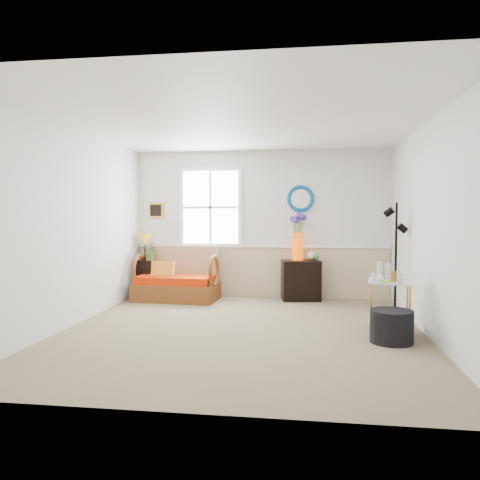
# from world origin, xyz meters

# --- Properties ---
(floor) EXTENTS (4.50, 5.00, 0.01)m
(floor) POSITION_xyz_m (0.00, 0.00, 0.00)
(floor) COLOR #827156
(floor) RESTS_ON ground
(ceiling) EXTENTS (4.50, 5.00, 0.01)m
(ceiling) POSITION_xyz_m (0.00, 0.00, 2.60)
(ceiling) COLOR white
(ceiling) RESTS_ON walls
(walls) EXTENTS (4.51, 5.01, 2.60)m
(walls) POSITION_xyz_m (0.00, 0.00, 1.30)
(walls) COLOR silver
(walls) RESTS_ON floor
(wainscot) EXTENTS (4.46, 0.02, 0.90)m
(wainscot) POSITION_xyz_m (0.00, 2.48, 0.45)
(wainscot) COLOR tan
(wainscot) RESTS_ON walls
(chair_rail) EXTENTS (4.46, 0.04, 0.06)m
(chair_rail) POSITION_xyz_m (0.00, 2.47, 0.92)
(chair_rail) COLOR white
(chair_rail) RESTS_ON walls
(window) EXTENTS (1.14, 0.06, 1.44)m
(window) POSITION_xyz_m (-0.90, 2.47, 1.60)
(window) COLOR white
(window) RESTS_ON walls
(picture) EXTENTS (0.28, 0.03, 0.28)m
(picture) POSITION_xyz_m (-1.92, 2.48, 1.55)
(picture) COLOR #B8862C
(picture) RESTS_ON walls
(mirror) EXTENTS (0.47, 0.07, 0.47)m
(mirror) POSITION_xyz_m (0.70, 2.48, 1.75)
(mirror) COLOR #046BA7
(mirror) RESTS_ON walls
(loveseat) EXTENTS (1.43, 0.87, 0.91)m
(loveseat) POSITION_xyz_m (-1.40, 1.97, 0.45)
(loveseat) COLOR brown
(loveseat) RESTS_ON floor
(throw_pillow) EXTENTS (0.38, 0.10, 0.38)m
(throw_pillow) POSITION_xyz_m (-1.62, 1.89, 0.49)
(throw_pillow) COLOR orange
(throw_pillow) RESTS_ON loveseat
(lamp_stand) EXTENTS (0.48, 0.48, 0.65)m
(lamp_stand) POSITION_xyz_m (-2.05, 2.26, 0.33)
(lamp_stand) COLOR black
(lamp_stand) RESTS_ON floor
(table_lamp) EXTENTS (0.28, 0.28, 0.47)m
(table_lamp) POSITION_xyz_m (-2.06, 2.27, 0.89)
(table_lamp) COLOR gold
(table_lamp) RESTS_ON lamp_stand
(potted_plant) EXTENTS (0.38, 0.40, 0.25)m
(potted_plant) POSITION_xyz_m (-1.92, 2.18, 0.78)
(potted_plant) COLOR #447331
(potted_plant) RESTS_ON lamp_stand
(cabinet) EXTENTS (0.70, 0.52, 0.69)m
(cabinet) POSITION_xyz_m (0.72, 2.26, 0.34)
(cabinet) COLOR black
(cabinet) RESTS_ON floor
(flower_vase) EXTENTS (0.32, 0.32, 0.79)m
(flower_vase) POSITION_xyz_m (0.66, 2.30, 1.08)
(flower_vase) COLOR #DF4A00
(flower_vase) RESTS_ON cabinet
(side_table) EXTENTS (0.59, 0.59, 0.66)m
(side_table) POSITION_xyz_m (1.82, 0.10, 0.33)
(side_table) COLOR #C08630
(side_table) RESTS_ON floor
(tabletop_items) EXTENTS (0.48, 0.48, 0.22)m
(tabletop_items) POSITION_xyz_m (1.78, 0.13, 0.77)
(tabletop_items) COLOR silver
(tabletop_items) RESTS_ON side_table
(floor_lamp) EXTENTS (0.31, 0.31, 1.64)m
(floor_lamp) POSITION_xyz_m (2.07, 1.08, 0.82)
(floor_lamp) COLOR black
(floor_lamp) RESTS_ON floor
(ottoman) EXTENTS (0.60, 0.60, 0.37)m
(ottoman) POSITION_xyz_m (1.77, -0.30, 0.19)
(ottoman) COLOR black
(ottoman) RESTS_ON floor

